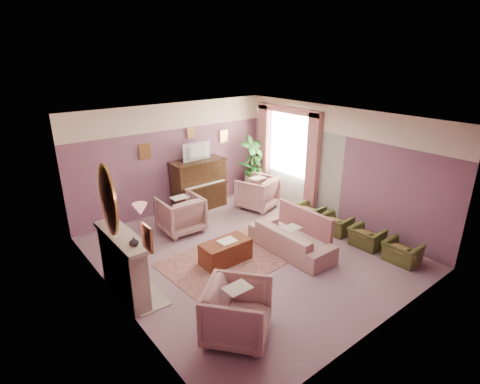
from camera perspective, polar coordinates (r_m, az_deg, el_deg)
floor at (r=8.01m, az=1.25°, el=-9.16°), size 5.50×6.00×0.01m
ceiling at (r=7.05m, az=1.43°, el=11.00°), size 5.50×6.00×0.01m
wall_back at (r=9.79m, az=-9.98°, el=5.07°), size 5.50×0.02×2.80m
wall_front at (r=5.65m, az=21.35°, el=-8.10°), size 5.50×0.02×2.80m
wall_left at (r=6.17m, az=-18.84°, el=-5.29°), size 0.02×6.00×2.80m
wall_right at (r=9.32m, az=14.49°, el=3.93°), size 0.02×6.00×2.80m
picture_rail_band at (r=9.56m, az=-10.36°, el=11.27°), size 5.50×0.01×0.65m
stripe_panel at (r=10.20m, az=8.52°, el=3.88°), size 0.01×3.00×2.15m
fireplace_surround at (r=6.77m, az=-17.33°, el=-10.84°), size 0.30×1.40×1.10m
fireplace_inset at (r=6.88m, az=-16.41°, el=-11.67°), size 0.18×0.72×0.68m
fire_ember at (r=6.98m, az=-15.95°, el=-12.83°), size 0.06×0.54×0.10m
mantel_shelf at (r=6.51m, az=-17.61°, el=-6.47°), size 0.40×1.55×0.07m
hearth at (r=7.12m, az=-15.33°, el=-14.09°), size 0.55×1.50×0.02m
mirror_frame at (r=6.20m, az=-19.48°, el=-1.18°), size 0.04×0.72×1.20m
mirror_glass at (r=6.21m, az=-19.26°, el=-1.13°), size 0.01×0.60×1.06m
sconce_shade at (r=5.24m, az=-14.97°, el=-2.55°), size 0.20×0.20×0.16m
piano at (r=9.99m, az=-6.33°, el=1.06°), size 1.40×0.60×1.30m
piano_keyshelf at (r=9.69m, az=-5.23°, el=0.91°), size 1.30×0.12×0.06m
piano_keys at (r=9.68m, az=-5.24°, el=1.13°), size 1.20×0.08×0.02m
piano_top at (r=9.79m, az=-6.48°, el=4.70°), size 1.45×0.65×0.04m
television at (r=9.67m, az=-6.39°, el=6.29°), size 0.80×0.12×0.48m
print_back_left at (r=9.34m, az=-14.30°, el=6.01°), size 0.30×0.03×0.38m
print_back_right at (r=10.47m, az=-2.50°, el=8.51°), size 0.26×0.03×0.34m
print_back_mid at (r=9.86m, az=-7.52°, el=8.90°), size 0.22×0.03×0.26m
print_left_wall at (r=5.02m, az=-13.98°, el=-6.78°), size 0.03×0.28×0.36m
window_blind at (r=10.18m, az=7.54°, el=7.55°), size 0.03×1.40×1.80m
curtain_left at (r=9.63m, az=11.01°, el=4.11°), size 0.16×0.34×2.60m
curtain_right at (r=10.87m, az=3.67°, el=6.34°), size 0.16×0.34×2.60m
pelmet at (r=9.97m, az=7.45°, el=12.30°), size 0.16×2.20×0.16m
mantel_plant at (r=6.92m, az=-19.38°, el=-3.48°), size 0.16×0.16×0.28m
mantel_vase at (r=6.04m, az=-15.87°, el=-7.29°), size 0.16×0.16×0.16m
area_rug at (r=7.72m, az=-1.90°, el=-10.35°), size 2.60×1.95×0.01m
coffee_table at (r=7.58m, az=-2.22°, el=-9.07°), size 1.00×0.50×0.45m
table_paper at (r=7.49m, az=-1.94°, el=-7.43°), size 0.35×0.28×0.01m
sofa at (r=7.93m, az=7.79°, el=-6.48°), size 0.64×1.92×0.78m
sofa_throw at (r=8.11m, az=9.84°, el=-4.31°), size 0.10×1.46×0.53m
floral_armchair_left at (r=8.81m, az=-9.07°, el=-3.06°), size 0.91×0.91×0.95m
floral_armchair_right at (r=10.01m, az=2.67°, el=0.14°), size 0.91×0.91×0.95m
floral_armchair_front at (r=5.68m, az=-0.39°, el=-17.48°), size 0.91×0.91×0.95m
olive_chair_a at (r=8.20m, az=23.51°, el=-8.00°), size 0.47×0.67×0.58m
olive_chair_b at (r=8.54m, az=18.73°, el=-6.14°), size 0.47×0.67×0.58m
olive_chair_c at (r=8.95m, az=14.39°, el=-4.40°), size 0.47×0.67×0.58m
olive_chair_d at (r=9.41m, az=10.47°, el=-2.80°), size 0.47×0.67×0.58m
side_table at (r=11.00m, az=2.06°, el=1.37°), size 0.52×0.52×0.70m
side_plant_big at (r=10.84m, az=2.10°, el=3.97°), size 0.30×0.30×0.34m
side_plant_small at (r=10.85m, az=2.92°, el=3.81°), size 0.16×0.16×0.28m
palm_pot at (r=10.98m, az=1.83°, el=0.34°), size 0.34×0.34×0.34m
palm_plant at (r=10.70m, az=1.89°, el=4.81°), size 0.76×0.76×1.44m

